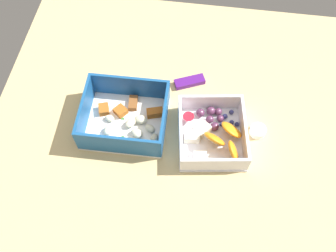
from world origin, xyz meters
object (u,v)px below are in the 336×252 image
pasta_container (126,118)px  paper_cup_liner (258,131)px  fruit_bowl (213,134)px  candy_bar (190,82)px

pasta_container → paper_cup_liner: pasta_container is taller
pasta_container → paper_cup_liner: bearing=1.8°
fruit_bowl → pasta_container: bearing=176.6°
candy_bar → fruit_bowl: bearing=-64.9°
pasta_container → paper_cup_liner: size_ratio=5.18×
candy_bar → paper_cup_liner: size_ratio=2.02×
fruit_bowl → candy_bar: (-6.38, 13.61, -1.33)cm
fruit_bowl → candy_bar: size_ratio=2.45×
fruit_bowl → paper_cup_liner: (9.50, 2.61, -1.13)cm
pasta_container → candy_bar: pasta_container is taller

